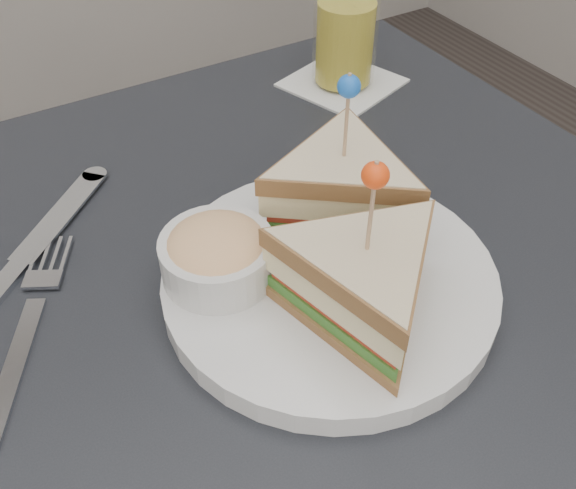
# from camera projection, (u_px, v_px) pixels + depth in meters

# --- Properties ---
(table) EXTENTS (0.80, 0.80, 0.75)m
(table) POSITION_uv_depth(u_px,v_px,m) (284.00, 356.00, 0.58)
(table) COLOR black
(table) RESTS_ON ground
(plate_meal) EXTENTS (0.33, 0.33, 0.16)m
(plate_meal) POSITION_uv_depth(u_px,v_px,m) (334.00, 244.00, 0.51)
(plate_meal) COLOR silver
(plate_meal) RESTS_ON table
(cutlery_fork) EXTENTS (0.12, 0.20, 0.01)m
(cutlery_fork) POSITION_uv_depth(u_px,v_px,m) (30.00, 319.00, 0.51)
(cutlery_fork) COLOR silver
(cutlery_fork) RESTS_ON table
(cutlery_knife) EXTENTS (0.19, 0.18, 0.01)m
(cutlery_knife) POSITION_uv_depth(u_px,v_px,m) (27.00, 256.00, 0.56)
(cutlery_knife) COLOR silver
(cutlery_knife) RESTS_ON table
(drink_set) EXTENTS (0.15, 0.15, 0.15)m
(drink_set) POSITION_uv_depth(u_px,v_px,m) (345.00, 31.00, 0.75)
(drink_set) COLOR silver
(drink_set) RESTS_ON table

